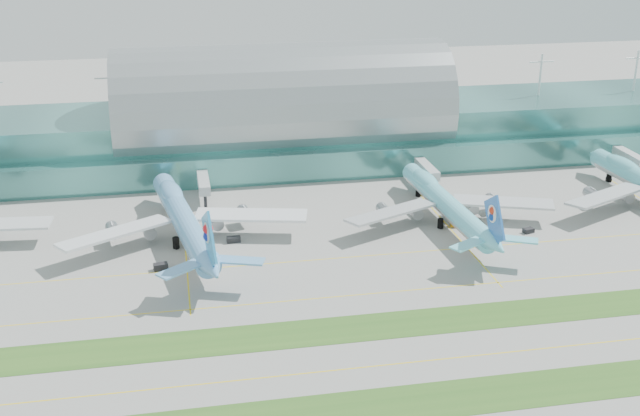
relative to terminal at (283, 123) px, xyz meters
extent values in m
plane|color=gray|center=(-0.01, -128.79, -14.23)|extent=(700.00, 700.00, 0.00)
cube|color=#3D7A75|center=(-0.01, 1.21, -4.23)|extent=(340.00, 42.00, 20.00)
cube|color=#3D7A75|center=(-0.01, -22.79, -9.23)|extent=(340.00, 8.00, 10.00)
ellipsoid|color=#9EA5A8|center=(-0.01, 1.21, 5.77)|extent=(340.00, 46.20, 16.17)
cylinder|color=white|center=(-0.01, 1.21, 13.77)|extent=(0.80, 0.80, 16.00)
cube|color=#B2B7B7|center=(-31.01, -33.79, -8.73)|extent=(3.50, 22.00, 3.00)
cylinder|color=black|center=(-31.01, -43.79, -12.23)|extent=(1.00, 1.00, 4.00)
cube|color=#B2B7B7|center=(43.99, -33.79, -8.73)|extent=(3.50, 22.00, 3.00)
cylinder|color=black|center=(43.99, -43.79, -12.23)|extent=(1.00, 1.00, 4.00)
cube|color=#B2B7B7|center=(118.99, -33.79, -8.73)|extent=(3.50, 22.00, 3.00)
cube|color=#2D591E|center=(-0.01, -156.79, -14.19)|extent=(420.00, 12.00, 0.08)
cube|color=#2D591E|center=(-0.01, -126.79, -14.19)|extent=(420.00, 12.00, 0.08)
cube|color=yellow|center=(-0.01, -142.79, -14.22)|extent=(420.00, 0.35, 0.01)
cube|color=yellow|center=(-0.01, -110.79, -14.22)|extent=(420.00, 0.35, 0.01)
cube|color=yellow|center=(-0.01, -88.79, -14.22)|extent=(420.00, 0.35, 0.01)
cylinder|color=#63A3DA|center=(-38.33, -69.19, -7.73)|extent=(17.14, 66.20, 6.60)
ellipsoid|color=#63A3DA|center=(-41.31, -50.95, -5.92)|extent=(9.42, 20.81, 4.70)
cone|color=#63A3DA|center=(-44.06, -34.10, -7.73)|extent=(7.37, 6.32, 6.60)
cone|color=#63A3DA|center=(-32.34, -105.97, -6.46)|extent=(7.73, 10.46, 6.27)
cube|color=white|center=(-56.90, -74.38, -8.16)|extent=(31.46, 23.43, 1.30)
cylinder|color=gray|center=(-53.10, -67.93, -10.39)|extent=(4.51, 6.36, 3.62)
cube|color=white|center=(-19.08, -68.21, -8.16)|extent=(32.92, 14.86, 1.30)
cylinder|color=gray|center=(-24.73, -63.31, -10.39)|extent=(4.51, 6.36, 3.62)
cube|color=#2F92D1|center=(-32.68, -103.86, 0.25)|extent=(2.88, 13.91, 15.35)
cylinder|color=silver|center=(-32.85, -102.81, 1.85)|extent=(1.77, 5.20, 5.11)
cylinder|color=black|center=(-42.37, -44.44, -12.63)|extent=(1.92, 1.92, 3.19)
cylinder|color=black|center=(-40.80, -73.91, -12.63)|extent=(1.92, 1.92, 3.19)
cylinder|color=black|center=(-34.50, -72.88, -12.63)|extent=(1.92, 1.92, 3.19)
cylinder|color=#68D3E6|center=(38.97, -69.56, -8.22)|extent=(9.07, 61.24, 6.10)
ellipsoid|color=#68D3E6|center=(38.14, -52.49, -6.55)|extent=(6.69, 18.81, 4.35)
cone|color=#68D3E6|center=(37.37, -36.73, -8.22)|extent=(6.33, 5.21, 6.10)
cone|color=#68D3E6|center=(40.65, -103.96, -7.04)|extent=(6.22, 9.13, 5.80)
cube|color=silver|center=(21.37, -72.39, -8.62)|extent=(29.91, 19.11, 1.20)
cylinder|color=gray|center=(25.53, -66.86, -10.68)|extent=(3.61, 5.57, 3.35)
cube|color=silver|center=(56.76, -70.66, -8.62)|extent=(30.32, 16.71, 1.20)
cylinder|color=gray|center=(52.08, -65.57, -10.68)|extent=(3.61, 5.57, 3.35)
cube|color=blue|center=(40.55, -102.00, -0.84)|extent=(1.22, 12.95, 14.19)
cylinder|color=white|center=(40.50, -101.01, 0.63)|extent=(1.11, 4.76, 4.72)
cylinder|color=black|center=(37.84, -46.40, -12.75)|extent=(1.77, 1.77, 2.95)
cylinder|color=black|center=(36.21, -73.63, -12.75)|extent=(1.77, 1.77, 2.95)
cylinder|color=black|center=(42.11, -73.35, -12.75)|extent=(1.77, 1.77, 2.95)
ellipsoid|color=#5EC4D0|center=(107.07, -50.80, -6.18)|extent=(7.26, 19.78, 4.56)
cone|color=#5EC4D0|center=(106.05, -34.29, -7.94)|extent=(6.70, 5.54, 6.39)
cube|color=silver|center=(89.76, -71.87, -8.35)|extent=(31.27, 20.34, 1.26)
cylinder|color=#919499|center=(94.05, -66.03, -10.51)|extent=(3.85, 5.88, 3.51)
cylinder|color=black|center=(106.68, -44.42, -12.68)|extent=(1.86, 1.86, 3.09)
cube|color=black|center=(-45.07, -87.28, -13.34)|extent=(3.93, 2.59, 1.78)
cube|color=black|center=(-24.70, -72.71, -13.41)|extent=(3.91, 2.01, 1.64)
cube|color=orange|center=(41.42, -73.30, -13.39)|extent=(4.14, 3.03, 1.67)
cube|color=black|center=(60.31, -81.78, -13.54)|extent=(3.53, 2.72, 1.37)
camera|label=1|loc=(-39.29, -281.85, 76.76)|focal=45.00mm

